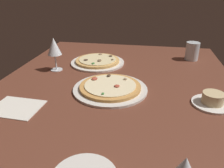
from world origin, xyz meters
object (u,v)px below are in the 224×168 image
at_px(pizza_main, 110,88).
at_px(wine_glass_near, 54,48).
at_px(pizza_side, 98,61).
at_px(water_glass, 192,52).
at_px(ramekin_on_saucer, 212,100).
at_px(paper_menu, 16,108).

height_order(pizza_main, wine_glass_near, wine_glass_near).
bearing_deg(pizza_side, water_glass, 106.86).
bearing_deg(pizza_side, pizza_main, 22.24).
height_order(pizza_main, pizza_side, same).
distance_m(pizza_main, wine_glass_near, 0.39).
xyz_separation_m(pizza_main, ramekin_on_saucer, (0.05, 0.41, 0.01)).
distance_m(pizza_main, pizza_side, 0.35).
bearing_deg(wine_glass_near, pizza_side, 126.24).
distance_m(pizza_side, paper_menu, 0.56).
distance_m(pizza_side, wine_glass_near, 0.26).
bearing_deg(ramekin_on_saucer, pizza_main, -97.53).
relative_size(ramekin_on_saucer, wine_glass_near, 0.88).
bearing_deg(ramekin_on_saucer, pizza_side, -125.11).
bearing_deg(water_glass, paper_menu, -46.10).
relative_size(pizza_side, ramekin_on_saucer, 2.00).
height_order(pizza_main, paper_menu, pizza_main).
bearing_deg(water_glass, pizza_side, -73.14).
height_order(pizza_side, paper_menu, pizza_side).
height_order(ramekin_on_saucer, water_glass, water_glass).
xyz_separation_m(pizza_side, paper_menu, (0.53, -0.18, -0.01)).
bearing_deg(ramekin_on_saucer, water_glass, -179.73).
height_order(pizza_main, ramekin_on_saucer, ramekin_on_saucer).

